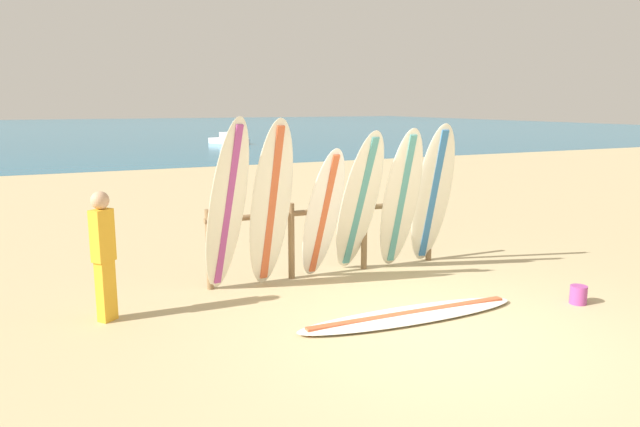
{
  "coord_description": "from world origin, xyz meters",
  "views": [
    {
      "loc": [
        -3.74,
        -4.85,
        2.44
      ],
      "look_at": [
        -0.06,
        2.95,
        0.84
      ],
      "focal_mm": 33.23,
      "sensor_mm": 36.0,
      "label": 1
    }
  ],
  "objects_px": {
    "surfboard_leaning_center": "(359,203)",
    "sand_bucket": "(578,295)",
    "surfboard_leaning_right": "(432,195)",
    "surfboard_leaning_center_right": "(401,201)",
    "surfboard_lying_on_sand": "(410,315)",
    "surfboard_leaning_center_left": "(323,216)",
    "surfboard_leaning_left": "(271,205)",
    "beachgoer_standing": "(103,251)",
    "small_boat_offshore": "(229,140)",
    "surfboard_leaning_far_left": "(227,208)",
    "surfboard_rack": "(329,227)"
  },
  "relations": [
    {
      "from": "surfboard_lying_on_sand",
      "to": "surfboard_leaning_left",
      "type": "bearing_deg",
      "value": 122.55
    },
    {
      "from": "surfboard_leaning_right",
      "to": "sand_bucket",
      "type": "xyz_separation_m",
      "value": [
        0.64,
        -2.21,
        -0.98
      ]
    },
    {
      "from": "surfboard_leaning_center_left",
      "to": "small_boat_offshore",
      "type": "distance_m",
      "value": 29.24
    },
    {
      "from": "surfboard_leaning_center_left",
      "to": "surfboard_leaning_right",
      "type": "distance_m",
      "value": 1.87
    },
    {
      "from": "surfboard_rack",
      "to": "surfboard_leaning_center_right",
      "type": "bearing_deg",
      "value": -21.85
    },
    {
      "from": "surfboard_leaning_center",
      "to": "small_boat_offshore",
      "type": "bearing_deg",
      "value": 77.04
    },
    {
      "from": "surfboard_leaning_left",
      "to": "small_boat_offshore",
      "type": "xyz_separation_m",
      "value": [
        7.86,
        28.3,
        -0.89
      ]
    },
    {
      "from": "surfboard_leaning_center_left",
      "to": "sand_bucket",
      "type": "xyz_separation_m",
      "value": [
        2.51,
        -2.1,
        -0.84
      ]
    },
    {
      "from": "surfboard_leaning_left",
      "to": "surfboard_leaning_center_left",
      "type": "bearing_deg",
      "value": -3.4
    },
    {
      "from": "surfboard_rack",
      "to": "small_boat_offshore",
      "type": "distance_m",
      "value": 28.75
    },
    {
      "from": "surfboard_leaning_right",
      "to": "surfboard_leaning_center_left",
      "type": "bearing_deg",
      "value": -176.83
    },
    {
      "from": "surfboard_leaning_right",
      "to": "surfboard_leaning_center_right",
      "type": "bearing_deg",
      "value": -173.6
    },
    {
      "from": "surfboard_leaning_center_left",
      "to": "surfboard_lying_on_sand",
      "type": "relative_size",
      "value": 0.67
    },
    {
      "from": "small_boat_offshore",
      "to": "surfboard_leaning_right",
      "type": "bearing_deg",
      "value": -100.57
    },
    {
      "from": "surfboard_lying_on_sand",
      "to": "sand_bucket",
      "type": "height_order",
      "value": "sand_bucket"
    },
    {
      "from": "small_boat_offshore",
      "to": "sand_bucket",
      "type": "xyz_separation_m",
      "value": [
        -4.63,
        -30.45,
        -0.14
      ]
    },
    {
      "from": "surfboard_leaning_center_right",
      "to": "beachgoer_standing",
      "type": "relative_size",
      "value": 1.43
    },
    {
      "from": "surfboard_rack",
      "to": "surfboard_lying_on_sand",
      "type": "height_order",
      "value": "surfboard_rack"
    },
    {
      "from": "surfboard_leaning_right",
      "to": "beachgoer_standing",
      "type": "bearing_deg",
      "value": -176.07
    },
    {
      "from": "surfboard_leaning_left",
      "to": "surfboard_lying_on_sand",
      "type": "distance_m",
      "value": 2.28
    },
    {
      "from": "surfboard_leaning_left",
      "to": "surfboard_lying_on_sand",
      "type": "xyz_separation_m",
      "value": [
        1.07,
        -1.68,
        -1.11
      ]
    },
    {
      "from": "small_boat_offshore",
      "to": "beachgoer_standing",
      "type": "bearing_deg",
      "value": -109.23
    },
    {
      "from": "surfboard_leaning_center",
      "to": "surfboard_lying_on_sand",
      "type": "relative_size",
      "value": 0.74
    },
    {
      "from": "surfboard_leaning_center_left",
      "to": "sand_bucket",
      "type": "bearing_deg",
      "value": -40.0
    },
    {
      "from": "small_boat_offshore",
      "to": "surfboard_leaning_far_left",
      "type": "bearing_deg",
      "value": -106.62
    },
    {
      "from": "surfboard_lying_on_sand",
      "to": "surfboard_rack",
      "type": "bearing_deg",
      "value": 91.25
    },
    {
      "from": "surfboard_leaning_far_left",
      "to": "sand_bucket",
      "type": "distance_m",
      "value": 4.51
    },
    {
      "from": "surfboard_leaning_left",
      "to": "surfboard_lying_on_sand",
      "type": "relative_size",
      "value": 0.81
    },
    {
      "from": "surfboard_leaning_left",
      "to": "surfboard_leaning_center",
      "type": "xyz_separation_m",
      "value": [
        1.37,
        0.11,
        -0.09
      ]
    },
    {
      "from": "surfboard_leaning_far_left",
      "to": "surfboard_lying_on_sand",
      "type": "height_order",
      "value": "surfboard_leaning_far_left"
    },
    {
      "from": "surfboard_leaning_right",
      "to": "small_boat_offshore",
      "type": "bearing_deg",
      "value": 79.43
    },
    {
      "from": "beachgoer_standing",
      "to": "sand_bucket",
      "type": "xyz_separation_m",
      "value": [
        5.34,
        -1.88,
        -0.71
      ]
    },
    {
      "from": "surfboard_rack",
      "to": "sand_bucket",
      "type": "relative_size",
      "value": 15.83
    },
    {
      "from": "surfboard_rack",
      "to": "surfboard_leaning_center_left",
      "type": "distance_m",
      "value": 0.58
    },
    {
      "from": "surfboard_leaning_left",
      "to": "beachgoer_standing",
      "type": "height_order",
      "value": "surfboard_leaning_left"
    },
    {
      "from": "surfboard_leaning_left",
      "to": "beachgoer_standing",
      "type": "distance_m",
      "value": 2.15
    },
    {
      "from": "surfboard_leaning_center_left",
      "to": "sand_bucket",
      "type": "distance_m",
      "value": 3.38
    },
    {
      "from": "surfboard_rack",
      "to": "sand_bucket",
      "type": "height_order",
      "value": "surfboard_rack"
    },
    {
      "from": "surfboard_leaning_center_right",
      "to": "surfboard_lying_on_sand",
      "type": "bearing_deg",
      "value": -118.84
    },
    {
      "from": "surfboard_leaning_center",
      "to": "beachgoer_standing",
      "type": "bearing_deg",
      "value": -173.84
    },
    {
      "from": "surfboard_leaning_left",
      "to": "sand_bucket",
      "type": "distance_m",
      "value": 4.01
    },
    {
      "from": "sand_bucket",
      "to": "surfboard_leaning_center_left",
      "type": "bearing_deg",
      "value": 140.0
    },
    {
      "from": "surfboard_leaning_right",
      "to": "surfboard_lying_on_sand",
      "type": "relative_size",
      "value": 0.77
    },
    {
      "from": "surfboard_leaning_far_left",
      "to": "small_boat_offshore",
      "type": "distance_m",
      "value": 29.55
    },
    {
      "from": "surfboard_leaning_left",
      "to": "surfboard_leaning_center_right",
      "type": "relative_size",
      "value": 1.07
    },
    {
      "from": "surfboard_leaning_left",
      "to": "surfboard_leaning_center_left",
      "type": "relative_size",
      "value": 1.2
    },
    {
      "from": "surfboard_leaning_center_right",
      "to": "small_boat_offshore",
      "type": "relative_size",
      "value": 0.76
    },
    {
      "from": "surfboard_leaning_far_left",
      "to": "surfboard_lying_on_sand",
      "type": "relative_size",
      "value": 0.81
    },
    {
      "from": "surfboard_leaning_center",
      "to": "sand_bucket",
      "type": "relative_size",
      "value": 9.23
    },
    {
      "from": "surfboard_leaning_center",
      "to": "sand_bucket",
      "type": "xyz_separation_m",
      "value": [
        1.86,
        -2.26,
        -0.94
      ]
    }
  ]
}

